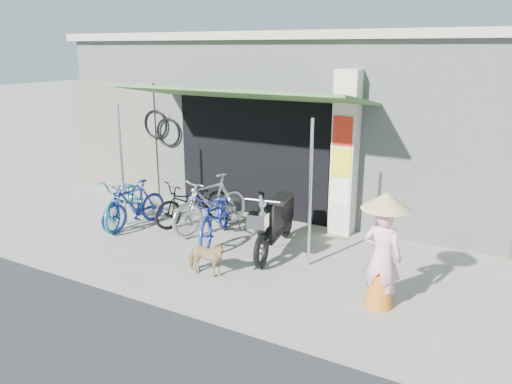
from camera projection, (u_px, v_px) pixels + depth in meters
The scene contains 13 objects.
ground at pixel (236, 271), 7.81m from camera, with size 80.00×80.00×0.00m, color #9D988E.
bicycle_shop at pixel (350, 116), 11.56m from camera, with size 12.30×5.30×3.66m.
shop_pillar at pixel (345, 154), 9.03m from camera, with size 0.42×0.44×3.00m.
awning at pixel (239, 97), 8.89m from camera, with size 4.60×1.88×2.72m.
neighbour_left at pixel (114, 137), 11.96m from camera, with size 2.60×0.06×2.60m, color #6B665B.
bike_teal at pixel (125, 200), 9.79m from camera, with size 0.64×1.83×0.96m, color #1B707B.
bike_blue at pixel (134, 205), 9.59m from camera, with size 0.42×1.50×0.90m, color navy.
bike_black at pixel (193, 202), 9.78m from camera, with size 0.59×1.69×0.89m, color black.
bike_silver at pixel (211, 204), 9.34m from camera, with size 0.51×1.81×1.09m, color silver.
bike_navy at pixel (216, 215), 8.89m from camera, with size 0.64×1.83×0.96m, color navy.
street_dog at pixel (206, 258), 7.55m from camera, with size 0.31×0.68×0.58m, color tan.
moped at pixel (276, 222), 8.45m from camera, with size 0.65×1.97×1.12m.
nun at pixel (383, 251), 6.52m from camera, with size 0.64×0.64×1.60m.
Camera 1 is at (3.78, -6.08, 3.36)m, focal length 35.00 mm.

